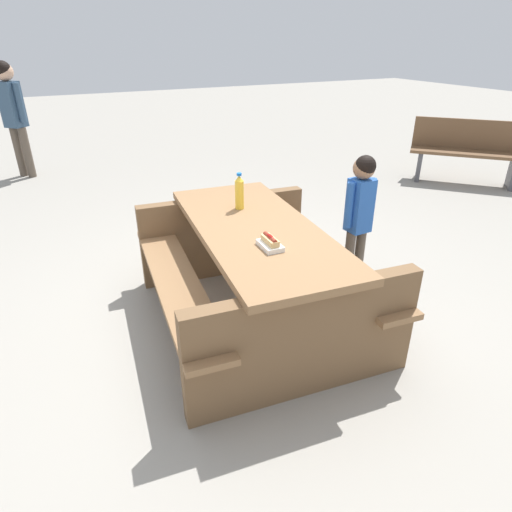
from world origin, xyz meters
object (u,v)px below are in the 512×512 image
park_bench_near (468,150)px  bystander_adult (12,105)px  soda_bottle (239,192)px  hotdog_tray (270,243)px  picnic_table (256,266)px  child_in_coat (360,206)px

park_bench_near → bystander_adult: bearing=-119.1°
soda_bottle → hotdog_tray: (0.69, -0.12, -0.09)m
soda_bottle → park_bench_near: soda_bottle is taller
picnic_table → bystander_adult: size_ratio=1.22×
picnic_table → park_bench_near: 4.50m
hotdog_tray → child_in_coat: size_ratio=0.17×
picnic_table → soda_bottle: (-0.35, 0.04, 0.43)m
soda_bottle → hotdog_tray: 0.70m
child_in_coat → bystander_adult: bearing=-153.8°
picnic_table → park_bench_near: park_bench_near is taller
bystander_adult → picnic_table: bearing=16.0°
park_bench_near → bystander_adult: (-3.09, -5.54, 0.56)m
child_in_coat → bystander_adult: size_ratio=0.70×
child_in_coat → hotdog_tray: bearing=-67.2°
picnic_table → bystander_adult: 5.04m
soda_bottle → park_bench_near: size_ratio=0.20×
bystander_adult → soda_bottle: bearing=17.7°
hotdog_tray → child_in_coat: child_in_coat is taller
hotdog_tray → bystander_adult: size_ratio=0.12×
child_in_coat → bystander_adult: (-4.72, -2.33, 0.31)m
picnic_table → park_bench_near: (-1.73, 4.15, 0.00)m
picnic_table → hotdog_tray: hotdog_tray is taller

